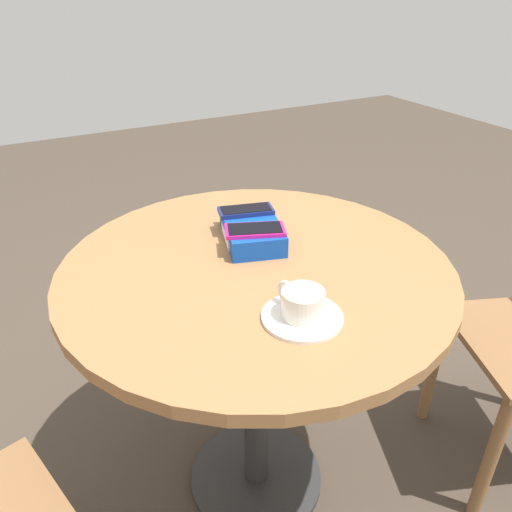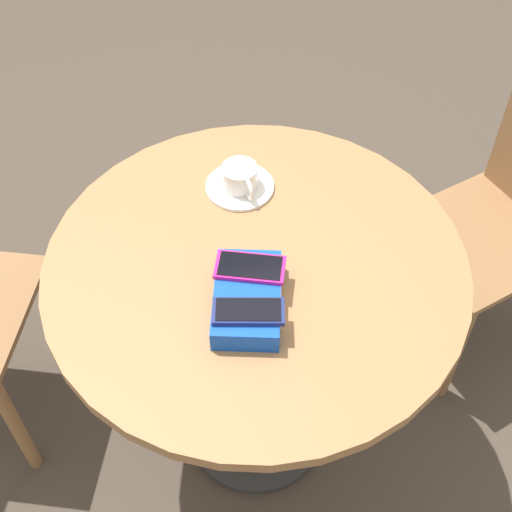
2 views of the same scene
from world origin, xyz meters
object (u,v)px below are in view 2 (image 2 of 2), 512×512
phone_navy (248,311)px  chair_near_window (495,231)px  phone_magenta (250,267)px  saucer (240,187)px  round_table (256,299)px  phone_box (247,299)px  coffee_cup (240,177)px

phone_navy → chair_near_window: bearing=-65.5°
phone_magenta → saucer: 0.29m
round_table → phone_box: (-0.11, 0.05, 0.15)m
phone_box → coffee_cup: size_ratio=2.16×
phone_navy → saucer: 0.40m
phone_box → saucer: size_ratio=1.53×
phone_box → chair_near_window: same height
phone_box → coffee_cup: 0.34m
phone_navy → phone_magenta: (0.10, -0.03, -0.00)m
phone_box → saucer: bearing=-11.1°
saucer → coffee_cup: coffee_cup is taller
round_table → phone_navy: phone_navy is taller
round_table → saucer: (0.23, -0.02, 0.13)m
phone_magenta → chair_near_window: size_ratio=0.19×
phone_navy → coffee_cup: 0.39m
coffee_cup → phone_magenta: bearing=170.4°
phone_magenta → coffee_cup: bearing=-9.6°
round_table → phone_navy: 0.25m
phone_navy → coffee_cup: same height
chair_near_window → phone_box: bearing=111.6°
phone_navy → saucer: phone_navy is taller
round_table → saucer: size_ratio=5.69×
round_table → phone_magenta: (-0.05, 0.03, 0.19)m
phone_navy → coffee_cup: bearing=-11.3°
coffee_cup → chair_near_window: bearing=-91.4°
phone_magenta → saucer: (0.28, -0.05, -0.05)m
saucer → coffee_cup: bearing=-169.1°
phone_box → phone_navy: phone_navy is taller
saucer → phone_box: bearing=168.9°
phone_navy → chair_near_window: 0.96m
round_table → saucer: saucer is taller
phone_magenta → chair_near_window: 0.90m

